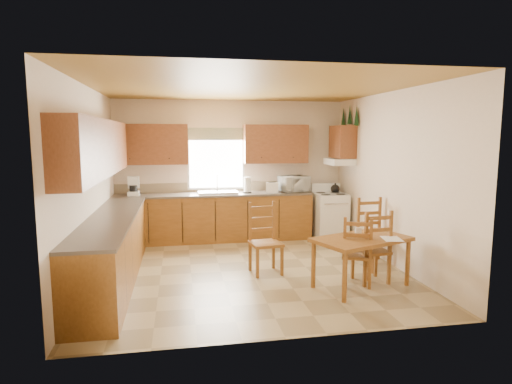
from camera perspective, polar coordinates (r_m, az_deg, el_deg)
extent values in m
plane|color=#9E885D|center=(6.57, -0.84, -10.36)|extent=(4.50, 4.50, 0.00)
plane|color=olive|center=(6.29, -0.89, 13.74)|extent=(4.50, 4.50, 0.00)
plane|color=beige|center=(6.33, -21.40, 0.94)|extent=(4.50, 4.50, 0.00)
plane|color=beige|center=(7.01, 17.60, 1.70)|extent=(4.50, 4.50, 0.00)
plane|color=beige|center=(8.51, -3.32, 3.02)|extent=(4.50, 4.50, 0.00)
plane|color=beige|center=(4.11, 4.24, -1.90)|extent=(4.50, 4.50, 0.00)
cube|color=brown|center=(8.30, -5.60, -3.47)|extent=(3.75, 0.60, 0.88)
cube|color=brown|center=(6.30, -18.56, -7.40)|extent=(0.60, 3.60, 0.88)
cube|color=brown|center=(8.22, -5.64, -0.32)|extent=(3.75, 0.63, 0.04)
cube|color=brown|center=(6.20, -18.74, -3.29)|extent=(0.63, 3.60, 0.04)
cube|color=gray|center=(8.50, -5.81, 0.68)|extent=(3.75, 0.01, 0.18)
cube|color=brown|center=(8.28, -13.97, 6.18)|extent=(1.41, 0.33, 0.75)
cube|color=brown|center=(8.47, 2.63, 6.42)|extent=(1.25, 0.33, 0.75)
cube|color=brown|center=(6.12, -20.37, 5.52)|extent=(0.33, 3.60, 0.75)
cube|color=brown|center=(8.41, 11.46, 6.58)|extent=(0.33, 0.62, 0.62)
cube|color=white|center=(8.41, 11.08, 3.99)|extent=(0.44, 0.62, 0.12)
cube|color=white|center=(8.44, -5.34, 4.32)|extent=(1.13, 0.02, 1.18)
cube|color=white|center=(8.43, -5.33, 4.32)|extent=(1.05, 0.01, 1.10)
cube|color=#425833|center=(8.39, -5.36, 7.72)|extent=(1.19, 0.01, 0.24)
cube|color=silver|center=(8.22, -5.13, -0.03)|extent=(0.75, 0.45, 0.04)
cone|color=#153B1C|center=(8.17, 13.25, 9.87)|extent=(0.22, 0.22, 0.36)
cone|color=#153B1C|center=(8.47, 12.39, 10.08)|extent=(0.22, 0.22, 0.36)
cone|color=#153B1C|center=(8.76, 11.57, 9.75)|extent=(0.22, 0.22, 0.36)
cube|color=white|center=(8.53, 9.84, -3.26)|extent=(0.60, 0.62, 0.88)
cube|color=white|center=(8.20, -16.04, 0.85)|extent=(0.29, 0.32, 0.37)
cylinder|color=white|center=(8.24, -1.18, 0.94)|extent=(0.14, 0.14, 0.31)
cube|color=white|center=(8.30, 2.17, 0.61)|extent=(0.27, 0.20, 0.20)
imported|color=white|center=(8.47, 5.09, 1.09)|extent=(0.59, 0.49, 0.30)
cube|color=brown|center=(5.97, 13.81, -9.07)|extent=(1.43, 1.13, 0.67)
cube|color=brown|center=(6.16, 15.11, -6.96)|extent=(0.46, 0.44, 1.01)
cube|color=brown|center=(6.01, 13.34, -7.59)|extent=(0.51, 0.50, 0.95)
cube|color=brown|center=(6.30, 1.31, -6.27)|extent=(0.49, 0.47, 1.03)
cube|color=brown|center=(7.04, 15.40, -5.11)|extent=(0.44, 0.42, 1.02)
cube|color=white|center=(5.92, 17.64, -5.96)|extent=(0.28, 0.35, 0.00)
cube|color=white|center=(5.92, 13.48, -5.21)|extent=(0.09, 0.03, 0.12)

